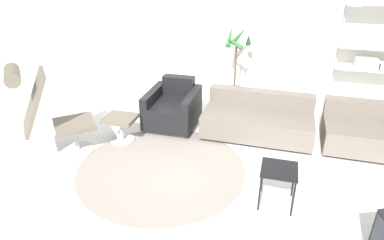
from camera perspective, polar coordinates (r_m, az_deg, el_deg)
ground_plane at (r=4.60m, az=-1.55°, el=-7.11°), size 12.00×12.00×0.00m
wall_back at (r=6.77m, az=5.76°, el=16.64°), size 12.00×0.09×2.80m
round_rug at (r=4.50m, az=-5.09°, el=-8.00°), size 2.18×2.18×0.01m
lounge_chair at (r=4.78m, az=-23.38°, el=2.18°), size 1.04×1.00×1.30m
ottoman at (r=5.07m, az=-11.78°, el=-0.54°), size 0.44×0.38×0.39m
armchair_red at (r=5.47m, az=-3.15°, el=1.91°), size 0.76×0.88×0.71m
couch_low at (r=5.26m, az=10.92°, el=-0.05°), size 1.61×0.85×0.61m
couch_second at (r=5.41m, az=27.64°, el=-2.03°), size 1.29×0.85×0.61m
side_table at (r=3.82m, az=14.29°, el=-8.57°), size 0.39×0.39×0.45m
potted_plant at (r=6.40m, az=7.32°, el=8.24°), size 0.47×0.47×1.38m
shelf_unit at (r=6.61m, az=28.43°, el=12.00°), size 1.10×0.28×2.05m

